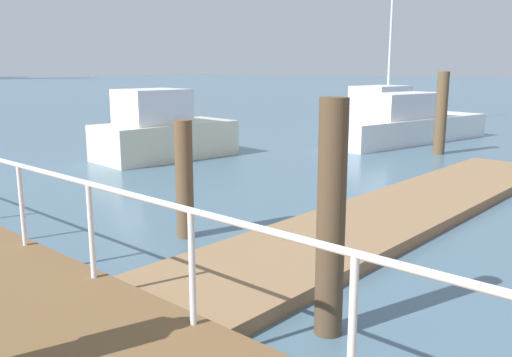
{
  "coord_description": "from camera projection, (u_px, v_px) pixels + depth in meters",
  "views": [
    {
      "loc": [
        -6.08,
        4.31,
        2.65
      ],
      "look_at": [
        -0.39,
        9.43,
        1.07
      ],
      "focal_mm": 37.69,
      "sensor_mm": 36.0,
      "label": 1
    }
  ],
  "objects": [
    {
      "name": "dock_piling_4",
      "position": [
        441.0,
        113.0,
        16.54
      ],
      "size": [
        0.35,
        0.35,
        2.53
      ],
      "primitive_type": "cylinder",
      "color": "brown",
      "rests_on": "ground_plane"
    },
    {
      "name": "floating_dock",
      "position": [
        401.0,
        210.0,
        9.81
      ],
      "size": [
        12.5,
        2.0,
        0.18
      ],
      "primitive_type": "cube",
      "color": "#93704C",
      "rests_on": "ground_plane"
    },
    {
      "name": "dock_piling_5",
      "position": [
        184.0,
        180.0,
        8.39
      ],
      "size": [
        0.28,
        0.28,
        1.87
      ],
      "primitive_type": "cylinder",
      "color": "brown",
      "rests_on": "ground_plane"
    },
    {
      "name": "moored_boat_4",
      "position": [
        385.0,
        109.0,
        25.71
      ],
      "size": [
        6.84,
        2.45,
        8.71
      ],
      "color": "white",
      "rests_on": "ground_plane"
    },
    {
      "name": "moored_boat_2",
      "position": [
        162.0,
        132.0,
        15.88
      ],
      "size": [
        4.24,
        2.29,
        2.04
      ],
      "color": "beige",
      "rests_on": "ground_plane"
    },
    {
      "name": "dock_piling_3",
      "position": [
        331.0,
        220.0,
        5.24
      ],
      "size": [
        0.28,
        0.28,
        2.38
      ],
      "primitive_type": "cylinder",
      "color": "brown",
      "rests_on": "ground_plane"
    },
    {
      "name": "boardwalk_railing",
      "position": [
        191.0,
        234.0,
        4.64
      ],
      "size": [
        0.06,
        26.16,
        1.08
      ],
      "color": "white",
      "rests_on": "boardwalk"
    },
    {
      "name": "moored_boat_3",
      "position": [
        408.0,
        124.0,
        19.31
      ],
      "size": [
        7.45,
        2.97,
        1.77
      ],
      "color": "white",
      "rests_on": "ground_plane"
    }
  ]
}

